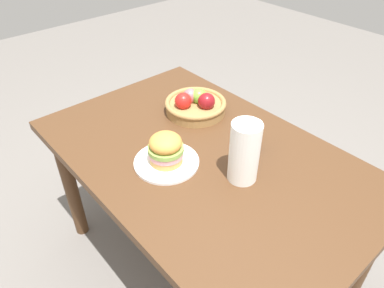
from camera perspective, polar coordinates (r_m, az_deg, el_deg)
name	(u,v)px	position (r m, az deg, el deg)	size (l,w,h in m)	color
ground_plane	(201,263)	(2.02, 1.42, -18.34)	(8.00, 8.00, 0.00)	slate
dining_table	(203,172)	(1.53, 1.79, -4.48)	(1.40, 0.90, 0.75)	#4C301C
plate	(167,162)	(1.42, -4.05, -2.87)	(0.26, 0.26, 0.01)	white
sandwich	(166,148)	(1.38, -4.17, -0.71)	(0.14, 0.14, 0.13)	tan
soda_can	(253,135)	(1.48, 9.69, 1.42)	(0.07, 0.07, 0.13)	blue
fruit_basket	(195,104)	(1.70, 0.54, 6.31)	(0.29, 0.29, 0.12)	#9E7542
paper_towel_roll	(244,152)	(1.29, 8.28, -1.30)	(0.11, 0.11, 0.24)	white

